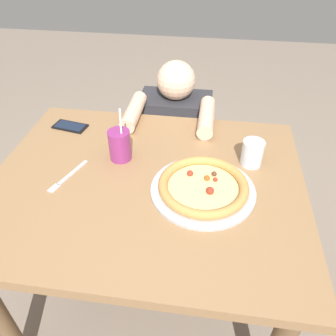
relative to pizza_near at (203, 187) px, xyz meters
name	(u,v)px	position (x,y,z in m)	size (l,w,h in m)	color
ground_plane	(152,290)	(-0.21, 0.03, -0.77)	(8.00, 8.00, 0.00)	gray
dining_table	(147,201)	(-0.21, 0.03, -0.13)	(1.16, 0.94, 0.75)	#936D47
pizza_near	(203,187)	(0.00, 0.00, 0.00)	(0.37, 0.37, 0.05)	#B7B7BC
drink_cup_colored	(120,145)	(-0.34, 0.15, 0.04)	(0.09, 0.09, 0.22)	#8C2D72
water_cup_clear	(252,153)	(0.17, 0.19, 0.03)	(0.08, 0.08, 0.10)	silver
fork	(67,177)	(-0.50, 0.00, -0.02)	(0.09, 0.20, 0.00)	silver
cell_phone	(70,126)	(-0.62, 0.34, -0.02)	(0.16, 0.10, 0.01)	black
diner_seated	(175,149)	(-0.18, 0.68, -0.34)	(0.41, 0.52, 0.95)	#333847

